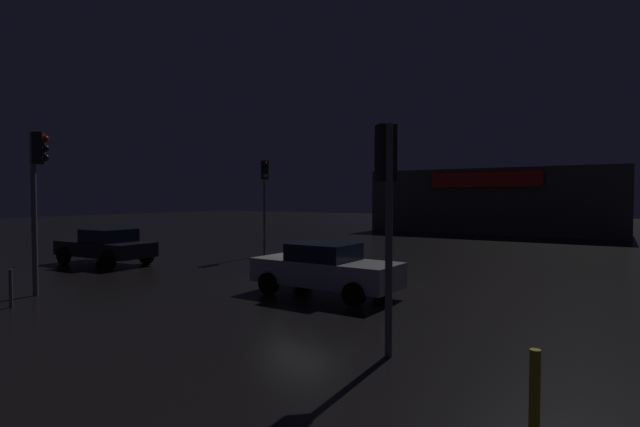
{
  "coord_description": "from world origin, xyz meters",
  "views": [
    {
      "loc": [
        8.57,
        -12.64,
        2.78
      ],
      "look_at": [
        -1.26,
        3.14,
        2.13
      ],
      "focal_mm": 26.74,
      "sensor_mm": 36.0,
      "label": 1
    }
  ],
  "objects_px": {
    "traffic_signal_opposite": "(387,187)",
    "car_near": "(106,246)",
    "traffic_signal_main": "(265,182)",
    "traffic_signal_cross_left": "(37,181)",
    "car_far": "(325,269)",
    "store_building": "(497,201)"
  },
  "relations": [
    {
      "from": "traffic_signal_main",
      "to": "traffic_signal_opposite",
      "type": "bearing_deg",
      "value": -43.14
    },
    {
      "from": "traffic_signal_opposite",
      "to": "store_building",
      "type": "bearing_deg",
      "value": 98.31
    },
    {
      "from": "traffic_signal_main",
      "to": "traffic_signal_opposite",
      "type": "relative_size",
      "value": 1.11
    },
    {
      "from": "store_building",
      "to": "traffic_signal_main",
      "type": "height_order",
      "value": "store_building"
    },
    {
      "from": "store_building",
      "to": "traffic_signal_opposite",
      "type": "xyz_separation_m",
      "value": [
        4.71,
        -32.27,
        0.51
      ]
    },
    {
      "from": "traffic_signal_main",
      "to": "car_near",
      "type": "xyz_separation_m",
      "value": [
        -3.79,
        -5.71,
        -2.7
      ]
    },
    {
      "from": "car_near",
      "to": "store_building",
      "type": "bearing_deg",
      "value": 70.84
    },
    {
      "from": "traffic_signal_cross_left",
      "to": "car_near",
      "type": "bearing_deg",
      "value": 130.3
    },
    {
      "from": "store_building",
      "to": "car_far",
      "type": "xyz_separation_m",
      "value": [
        1.14,
        -28.45,
        -1.71
      ]
    },
    {
      "from": "traffic_signal_opposite",
      "to": "car_near",
      "type": "bearing_deg",
      "value": 163.53
    },
    {
      "from": "store_building",
      "to": "traffic_signal_opposite",
      "type": "relative_size",
      "value": 4.49
    },
    {
      "from": "store_building",
      "to": "car_near",
      "type": "distance_m",
      "value": 29.69
    },
    {
      "from": "store_building",
      "to": "traffic_signal_cross_left",
      "type": "bearing_deg",
      "value": -99.81
    },
    {
      "from": "traffic_signal_main",
      "to": "car_near",
      "type": "relative_size",
      "value": 1.02
    },
    {
      "from": "traffic_signal_main",
      "to": "traffic_signal_opposite",
      "type": "distance_m",
      "value": 14.6
    },
    {
      "from": "traffic_signal_main",
      "to": "car_near",
      "type": "distance_m",
      "value": 7.37
    },
    {
      "from": "store_building",
      "to": "traffic_signal_main",
      "type": "bearing_deg",
      "value": -104.92
    },
    {
      "from": "store_building",
      "to": "car_near",
      "type": "xyz_separation_m",
      "value": [
        -9.73,
        -28.0,
        -1.69
      ]
    },
    {
      "from": "traffic_signal_cross_left",
      "to": "car_far",
      "type": "height_order",
      "value": "traffic_signal_cross_left"
    },
    {
      "from": "car_near",
      "to": "traffic_signal_cross_left",
      "type": "bearing_deg",
      "value": -49.7
    },
    {
      "from": "traffic_signal_opposite",
      "to": "car_near",
      "type": "xyz_separation_m",
      "value": [
        -14.44,
        4.27,
        -2.2
      ]
    },
    {
      "from": "car_far",
      "to": "car_near",
      "type": "bearing_deg",
      "value": 177.61
    }
  ]
}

